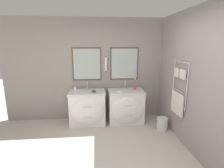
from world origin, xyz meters
The scene contains 11 objects.
wall_back centered at (0.01, 2.22, 1.31)m, with size 4.82×0.14×2.60m.
wall_right centered at (1.64, 0.99, 1.29)m, with size 0.13×4.29×2.60m.
vanity_left centered at (-0.32, 1.84, 0.42)m, with size 0.88×0.65×0.83m.
vanity_right centered at (0.63, 1.84, 0.42)m, with size 0.88×0.65×0.83m.
faucet_left centered at (-0.32, 2.02, 0.93)m, with size 0.17×0.13×0.22m.
faucet_right centered at (0.63, 2.02, 0.93)m, with size 0.17×0.13×0.22m.
toiletry_bottle centered at (-0.60, 1.78, 0.91)m, with size 0.05×0.05×0.17m.
amenity_bowl centered at (-0.16, 1.76, 0.86)m, with size 0.10×0.10×0.06m.
flower_vase centered at (0.87, 1.93, 0.95)m, with size 0.06×0.06×0.30m.
soap_dish centered at (0.45, 1.72, 0.85)m, with size 0.09×0.07×0.04m.
waste_bin centered at (1.42, 1.35, 0.15)m, with size 0.25×0.25×0.29m.
Camera 1 is at (-0.10, -2.27, 1.96)m, focal length 28.00 mm.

